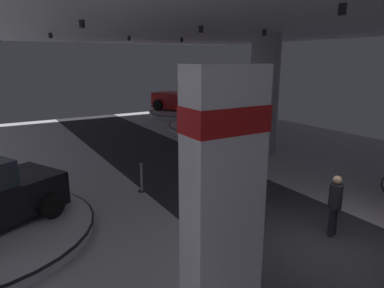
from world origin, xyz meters
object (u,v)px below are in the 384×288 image
at_px(brand_sign_pylon, 222,214).
at_px(display_platform_deep_right, 186,113).
at_px(display_platform_far_right, 216,127).
at_px(display_car_far_right, 215,112).
at_px(column_right, 264,94).
at_px(visitor_walking_near, 335,202).
at_px(pickup_truck_deep_right, 189,99).

xyz_separation_m(brand_sign_pylon, display_platform_deep_right, (10.61, 19.36, -2.01)).
xyz_separation_m(display_platform_far_right, display_car_far_right, (-0.01, 0.03, 0.92)).
bearing_deg(brand_sign_pylon, column_right, 44.60).
height_order(display_car_far_right, display_platform_deep_right, display_car_far_right).
bearing_deg(column_right, visitor_walking_near, -119.87).
relative_size(column_right, pickup_truck_deep_right, 0.97).
xyz_separation_m(display_platform_deep_right, visitor_walking_near, (-6.19, -18.07, 0.70)).
distance_m(display_platform_far_right, visitor_walking_near, 13.41).
distance_m(display_platform_far_right, display_platform_deep_right, 5.79).
distance_m(brand_sign_pylon, display_platform_deep_right, 22.17).
distance_m(display_platform_deep_right, pickup_truck_deep_right, 1.15).
relative_size(brand_sign_pylon, visitor_walking_near, 2.71).
bearing_deg(column_right, pickup_truck_deep_right, 78.13).
bearing_deg(display_car_far_right, display_platform_far_right, -70.85).
relative_size(column_right, display_car_far_right, 1.21).
xyz_separation_m(display_car_far_right, display_platform_deep_right, (1.13, 5.65, -0.89)).
bearing_deg(display_platform_far_right, brand_sign_pylon, -124.75).
bearing_deg(pickup_truck_deep_right, display_platform_far_right, -103.09).
bearing_deg(display_car_far_right, visitor_walking_near, -112.15).
relative_size(display_car_far_right, display_platform_deep_right, 0.79).
bearing_deg(visitor_walking_near, display_platform_far_right, 67.76).
height_order(column_right, display_platform_far_right, column_right).
bearing_deg(display_platform_far_right, visitor_walking_near, -112.24).
bearing_deg(brand_sign_pylon, visitor_walking_near, 16.22).
bearing_deg(pickup_truck_deep_right, brand_sign_pylon, -119.39).
height_order(brand_sign_pylon, pickup_truck_deep_right, brand_sign_pylon).
xyz_separation_m(pickup_truck_deep_right, visitor_walking_near, (-6.32, -17.78, -0.41)).
relative_size(brand_sign_pylon, pickup_truck_deep_right, 0.76).
distance_m(column_right, display_car_far_right, 5.67).
distance_m(brand_sign_pylon, visitor_walking_near, 4.79).
height_order(display_platform_far_right, display_car_far_right, display_car_far_right).
distance_m(brand_sign_pylon, display_car_far_right, 16.70).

